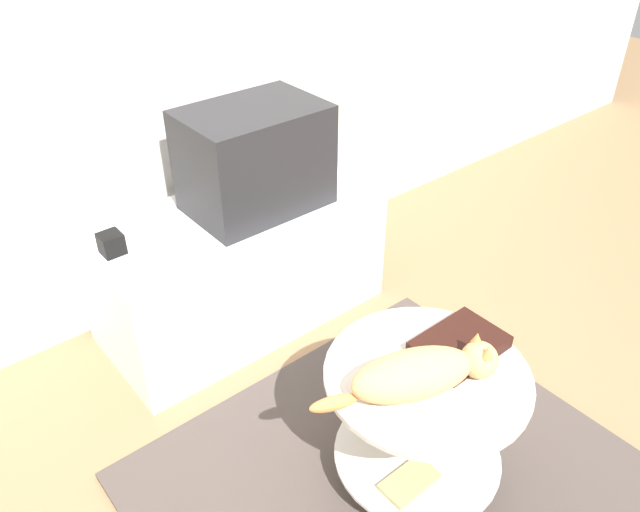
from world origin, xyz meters
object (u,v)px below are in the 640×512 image
at_px(tv, 255,159).
at_px(speaker, 111,244).
at_px(dvd_box, 459,345).
at_px(cat, 421,373).

distance_m(tv, speaker, 0.65).
bearing_deg(dvd_box, cat, -171.20).
height_order(tv, speaker, tv).
bearing_deg(cat, dvd_box, 29.88).
distance_m(speaker, dvd_box, 1.31).
bearing_deg(speaker, dvd_box, -61.32).
bearing_deg(speaker, cat, -70.86).
height_order(tv, dvd_box, tv).
bearing_deg(cat, speaker, 130.23).
bearing_deg(speaker, tv, -4.47).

